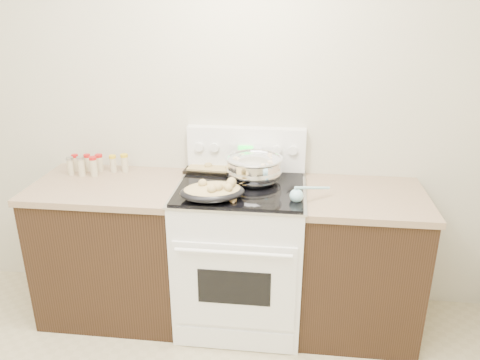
# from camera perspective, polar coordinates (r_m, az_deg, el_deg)

# --- Properties ---
(room_shell) EXTENTS (4.10, 3.60, 2.75)m
(room_shell) POSITION_cam_1_polar(r_m,az_deg,el_deg) (1.35, -22.22, 7.43)
(room_shell) COLOR beige
(room_shell) RESTS_ON ground
(counter_left) EXTENTS (0.93, 0.67, 0.92)m
(counter_left) POSITION_cam_1_polar(r_m,az_deg,el_deg) (3.21, -14.91, -7.97)
(counter_left) COLOR black
(counter_left) RESTS_ON ground
(counter_right) EXTENTS (0.73, 0.67, 0.92)m
(counter_right) POSITION_cam_1_polar(r_m,az_deg,el_deg) (3.03, 14.17, -9.69)
(counter_right) COLOR black
(counter_right) RESTS_ON ground
(kitchen_range) EXTENTS (0.78, 0.73, 1.22)m
(kitchen_range) POSITION_cam_1_polar(r_m,az_deg,el_deg) (3.00, 0.12, -8.73)
(kitchen_range) COLOR white
(kitchen_range) RESTS_ON ground
(mixing_bowl) EXTENTS (0.44, 0.44, 0.20)m
(mixing_bowl) POSITION_cam_1_polar(r_m,az_deg,el_deg) (2.83, 1.74, 1.32)
(mixing_bowl) COLOR silver
(mixing_bowl) RESTS_ON kitchen_range
(roasting_pan) EXTENTS (0.42, 0.34, 0.12)m
(roasting_pan) POSITION_cam_1_polar(r_m,az_deg,el_deg) (2.60, -3.33, -1.32)
(roasting_pan) COLOR black
(roasting_pan) RESTS_ON kitchen_range
(baking_sheet) EXTENTS (0.44, 0.32, 0.06)m
(baking_sheet) POSITION_cam_1_polar(r_m,az_deg,el_deg) (3.07, -2.46, 1.68)
(baking_sheet) COLOR black
(baking_sheet) RESTS_ON kitchen_range
(wooden_spoon) EXTENTS (0.04, 0.28, 0.04)m
(wooden_spoon) POSITION_cam_1_polar(r_m,az_deg,el_deg) (2.62, -0.72, -2.01)
(wooden_spoon) COLOR tan
(wooden_spoon) RESTS_ON kitchen_range
(blue_ladle) EXTENTS (0.23, 0.18, 0.10)m
(blue_ladle) POSITION_cam_1_polar(r_m,az_deg,el_deg) (2.61, 7.14, -1.79)
(blue_ladle) COLOR #96D0E0
(blue_ladle) RESTS_ON kitchen_range
(spice_jars) EXTENTS (0.38, 0.16, 0.13)m
(spice_jars) POSITION_cam_1_polar(r_m,az_deg,el_deg) (3.19, -17.37, 1.86)
(spice_jars) COLOR #BFB28C
(spice_jars) RESTS_ON counter_left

